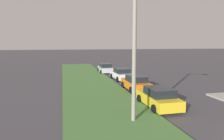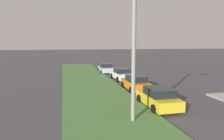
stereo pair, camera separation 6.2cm
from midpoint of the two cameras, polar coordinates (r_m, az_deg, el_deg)
The scene contains 6 objects.
grass_median at distance 16.93m, azimuth -3.01°, elevation -8.38°, with size 60.00×6.00×0.12m, color #477238.
parked_car_yellow at distance 15.71m, azimuth 12.29°, elevation -7.30°, with size 4.31×2.03×1.47m.
parked_car_orange at distance 20.95m, azimuth 6.34°, elevation -3.52°, with size 4.31×2.03×1.47m.
parked_car_white at distance 26.81m, azimuth 2.50°, elevation -1.12°, with size 4.37×2.16×1.47m.
parked_car_silver at distance 33.09m, azimuth -1.86°, elevation 0.48°, with size 4.31×2.04×1.47m.
streetlight at distance 12.02m, azimuth 7.60°, elevation 6.09°, with size 1.09×2.80×7.50m.
Camera 1 is at (-6.04, 9.51, 4.62)m, focal length 33.84 mm.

